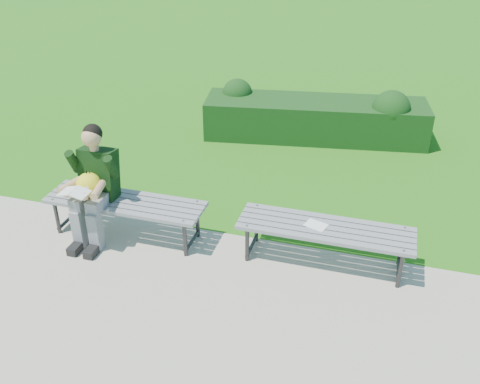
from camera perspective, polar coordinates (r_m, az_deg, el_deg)
ground at (r=6.22m, az=-2.33°, el=-4.44°), size 80.00×80.00×0.00m
walkway at (r=4.97m, az=-8.94°, el=-15.26°), size 30.00×3.50×0.02m
hedge at (r=8.60m, az=8.25°, el=7.96°), size 3.53×1.38×0.86m
bench_left at (r=6.09m, az=-12.16°, el=-1.35°), size 1.80×0.50×0.46m
bench_right at (r=5.58m, az=9.07°, el=-4.17°), size 1.80×0.50×0.46m
seated_boy at (r=6.01m, az=-15.42°, el=1.06°), size 0.56×0.76×1.31m
paper_sheet at (r=5.55m, az=8.10°, el=-3.52°), size 0.26×0.22×0.01m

